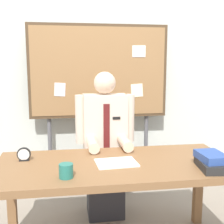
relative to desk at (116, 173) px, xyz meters
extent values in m
cube|color=silver|center=(0.00, 1.30, 0.70)|extent=(6.40, 0.08, 2.70)
cube|color=brown|center=(0.00, 0.00, 0.06)|extent=(1.76, 0.80, 0.05)
cube|color=brown|center=(-0.82, 0.34, -0.31)|extent=(0.07, 0.07, 0.69)
cube|color=brown|center=(0.82, 0.34, -0.31)|extent=(0.07, 0.07, 0.69)
cube|color=#2D2D33|center=(0.00, 0.62, -0.43)|extent=(0.34, 0.30, 0.44)
cube|color=beige|center=(0.00, 0.62, 0.16)|extent=(0.40, 0.22, 0.74)
sphere|color=beige|center=(0.00, 0.62, 0.63)|extent=(0.20, 0.20, 0.20)
cylinder|color=beige|center=(-0.23, 0.60, 0.31)|extent=(0.09, 0.09, 0.44)
cylinder|color=beige|center=(0.23, 0.60, 0.31)|extent=(0.09, 0.09, 0.44)
cylinder|color=beige|center=(-0.14, 0.36, 0.13)|extent=(0.09, 0.30, 0.09)
cylinder|color=beige|center=(0.14, 0.36, 0.13)|extent=(0.09, 0.30, 0.09)
cube|color=#591919|center=(0.00, 0.50, 0.21)|extent=(0.06, 0.01, 0.48)
cube|color=black|center=(0.09, 0.50, 0.32)|extent=(0.07, 0.01, 0.02)
cube|color=#4C3823|center=(0.00, 1.10, 0.73)|extent=(1.48, 0.05, 0.99)
cube|color=olive|center=(0.00, 1.09, 0.73)|extent=(1.42, 0.04, 0.93)
cylinder|color=#59595E|center=(-0.54, 1.13, -0.19)|extent=(0.04, 0.04, 0.91)
cylinder|color=#59595E|center=(0.54, 1.13, -0.19)|extent=(0.04, 0.04, 0.91)
cube|color=#F4EFCC|center=(0.41, 1.06, 0.52)|extent=(0.14, 0.00, 0.15)
cube|color=silver|center=(-0.42, 1.06, 0.54)|extent=(0.12, 0.00, 0.15)
cube|color=silver|center=(0.43, 1.06, 0.94)|extent=(0.15, 0.00, 0.12)
cube|color=#262626|center=(0.63, -0.23, 0.11)|extent=(0.20, 0.29, 0.06)
cube|color=#2D4C99|center=(0.64, -0.22, 0.17)|extent=(0.17, 0.24, 0.05)
cube|color=white|center=(0.00, -0.02, 0.09)|extent=(0.31, 0.24, 0.01)
cylinder|color=black|center=(-0.68, 0.15, 0.13)|extent=(0.10, 0.02, 0.10)
cylinder|color=white|center=(-0.68, 0.14, 0.13)|extent=(0.08, 0.00, 0.08)
cube|color=black|center=(-0.68, 0.15, 0.09)|extent=(0.07, 0.04, 0.01)
cylinder|color=#267266|center=(-0.36, -0.24, 0.13)|extent=(0.09, 0.09, 0.09)
camera|label=1|loc=(-0.35, -2.07, 0.80)|focal=47.44mm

